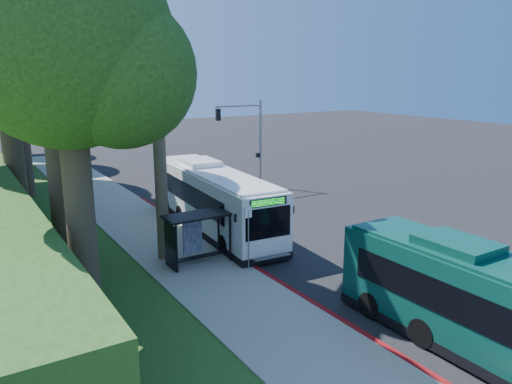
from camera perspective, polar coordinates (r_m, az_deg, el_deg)
ground at (r=30.48m, az=2.98°, el=-3.91°), size 140.00×140.00×0.00m
sidewalk at (r=27.15m, az=-9.83°, el=-6.18°), size 4.50×70.00×0.12m
red_curb at (r=24.72m, az=-1.26°, el=-7.97°), size 0.25×30.00×0.13m
grass_verge at (r=30.42m, az=-23.52°, el=-5.03°), size 8.00×70.00×0.06m
bus_shelter at (r=24.11m, az=-7.30°, el=-4.25°), size 3.20×1.51×2.55m
stop_sign_pole at (r=23.04m, az=-0.87°, el=-4.26°), size 0.35×0.06×3.17m
traffic_signal_pole at (r=39.81m, az=-0.74°, el=6.73°), size 4.10×0.30×7.00m
tree_0 at (r=24.26m, az=-22.69°, el=17.45°), size 8.40×8.00×15.70m
tree_2 at (r=40.09m, az=-25.89°, el=14.15°), size 8.82×8.40×15.12m
tree_4 at (r=56.03m, az=-27.26°, el=12.68°), size 8.40×8.00×14.14m
tree_5 at (r=64.09m, az=-26.97°, el=11.94°), size 7.35×7.00×12.86m
tree_6 at (r=18.19m, az=-20.54°, el=14.55°), size 7.56×7.20×13.74m
white_bus at (r=29.48m, az=-4.89°, el=-0.71°), size 3.72×13.22×3.89m
teal_bus at (r=17.78m, az=26.61°, el=-12.33°), size 2.72×12.33×3.67m
pickup at (r=37.11m, az=-1.61°, el=0.51°), size 3.75×6.01×1.55m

